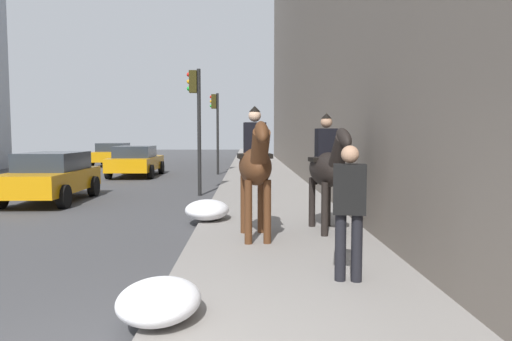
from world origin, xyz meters
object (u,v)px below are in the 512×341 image
(pedestrian_greeting, at_px, (349,204))
(car_mid_lane, at_px, (51,176))
(mounted_horse_near, at_px, (255,165))
(traffic_light_near_curb, at_px, (196,112))
(car_far_lane, at_px, (113,154))
(car_near_lane, at_px, (136,161))
(traffic_light_far_curb, at_px, (216,120))
(mounted_horse_far, at_px, (328,167))

(pedestrian_greeting, xyz_separation_m, car_mid_lane, (7.99, 6.99, -0.33))
(mounted_horse_near, relative_size, traffic_light_near_curb, 0.58)
(pedestrian_greeting, height_order, car_far_lane, pedestrian_greeting)
(car_near_lane, relative_size, traffic_light_far_curb, 1.13)
(car_far_lane, relative_size, traffic_light_near_curb, 1.11)
(mounted_horse_near, distance_m, traffic_light_near_curb, 7.17)
(mounted_horse_near, bearing_deg, car_near_lane, -164.07)
(car_near_lane, bearing_deg, mounted_horse_far, -154.08)
(traffic_light_near_curb, xyz_separation_m, traffic_light_far_curb, (8.18, -0.06, -0.02))
(mounted_horse_near, distance_m, car_near_lane, 15.02)
(mounted_horse_near, xyz_separation_m, car_mid_lane, (5.57, 5.87, -0.67))
(mounted_horse_near, xyz_separation_m, pedestrian_greeting, (-2.42, -1.12, -0.34))
(car_mid_lane, bearing_deg, pedestrian_greeting, 40.54)
(car_mid_lane, distance_m, car_far_lane, 16.74)
(mounted_horse_far, bearing_deg, car_far_lane, -161.57)
(traffic_light_far_curb, bearing_deg, car_far_lane, 45.27)
(traffic_light_near_curb, bearing_deg, traffic_light_far_curb, -0.44)
(traffic_light_near_curb, bearing_deg, mounted_horse_near, -165.50)
(car_near_lane, height_order, car_far_lane, same)
(car_near_lane, xyz_separation_m, car_mid_lane, (-8.43, 0.46, 0.02))
(mounted_horse_near, relative_size, car_near_lane, 0.52)
(mounted_horse_near, bearing_deg, car_far_lane, -163.41)
(mounted_horse_near, relative_size, car_mid_lane, 0.58)
(pedestrian_greeting, distance_m, car_far_lane, 26.41)
(car_far_lane, bearing_deg, mounted_horse_near, 19.41)
(mounted_horse_near, distance_m, pedestrian_greeting, 2.69)
(car_mid_lane, xyz_separation_m, car_far_lane, (16.48, 2.94, -0.00))
(traffic_light_far_curb, bearing_deg, pedestrian_greeting, -170.78)
(mounted_horse_far, xyz_separation_m, car_mid_lane, (4.97, 7.24, -0.59))
(mounted_horse_near, relative_size, car_far_lane, 0.52)
(mounted_horse_far, height_order, traffic_light_near_curb, traffic_light_near_curb)
(pedestrian_greeting, distance_m, traffic_light_near_curb, 9.83)
(pedestrian_greeting, bearing_deg, car_far_lane, 32.80)
(traffic_light_near_curb, bearing_deg, car_mid_lane, 107.16)
(mounted_horse_far, xyz_separation_m, traffic_light_far_curb, (14.42, 3.08, 1.32))
(mounted_horse_far, height_order, car_far_lane, mounted_horse_far)
(car_near_lane, xyz_separation_m, traffic_light_far_curb, (1.02, -3.70, 1.93))
(pedestrian_greeting, relative_size, car_mid_lane, 0.42)
(car_mid_lane, relative_size, traffic_light_near_curb, 1.01)
(car_near_lane, distance_m, car_far_lane, 8.74)
(mounted_horse_near, height_order, car_far_lane, mounted_horse_near)
(pedestrian_greeting, distance_m, traffic_light_far_curb, 17.73)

